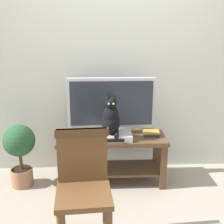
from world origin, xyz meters
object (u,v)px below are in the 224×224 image
object	(u,v)px
tv_stand	(112,150)
media_box	(111,136)
tv	(111,105)
book_stack	(151,133)
potted_plant	(20,149)
cat	(111,119)
wooden_chair	(83,182)

from	to	relation	value
tv_stand	media_box	size ratio (longest dim) A/B	2.66
tv_stand	tv	world-z (taller)	tv
tv_stand	tv	bearing A→B (deg)	89.98
book_stack	potted_plant	distance (m)	1.41
book_stack	media_box	bearing A→B (deg)	-167.88
tv	media_box	bearing A→B (deg)	-94.89
tv_stand	potted_plant	xyz separation A→B (m)	(-0.98, -0.04, 0.05)
tv	book_stack	xyz separation A→B (m)	(0.43, -0.08, -0.30)
tv	potted_plant	size ratio (longest dim) A/B	1.38
tv_stand	cat	distance (m)	0.40
tv_stand	cat	xyz separation A→B (m)	(-0.01, -0.10, 0.39)
tv	book_stack	distance (m)	0.52
wooden_chair	potted_plant	bearing A→B (deg)	126.64
cat	wooden_chair	bearing A→B (deg)	-105.37
tv	wooden_chair	bearing A→B (deg)	-103.51
potted_plant	tv_stand	bearing A→B (deg)	2.55
media_box	cat	xyz separation A→B (m)	(0.00, -0.01, 0.20)
cat	wooden_chair	size ratio (longest dim) A/B	0.47
tv_stand	cat	bearing A→B (deg)	-97.74
media_box	wooden_chair	bearing A→B (deg)	-105.09
cat	potted_plant	world-z (taller)	cat
tv	potted_plant	world-z (taller)	tv
wooden_chair	book_stack	distance (m)	1.22
tv_stand	media_box	xyz separation A→B (m)	(-0.01, -0.09, 0.19)
media_box	cat	bearing A→B (deg)	-85.21
cat	book_stack	world-z (taller)	cat
media_box	book_stack	world-z (taller)	media_box
tv	media_box	distance (m)	0.34
tv	cat	world-z (taller)	tv
media_box	potted_plant	size ratio (longest dim) A/B	0.64
tv	wooden_chair	size ratio (longest dim) A/B	1.02
tv	wooden_chair	xyz separation A→B (m)	(-0.26, -1.09, -0.31)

